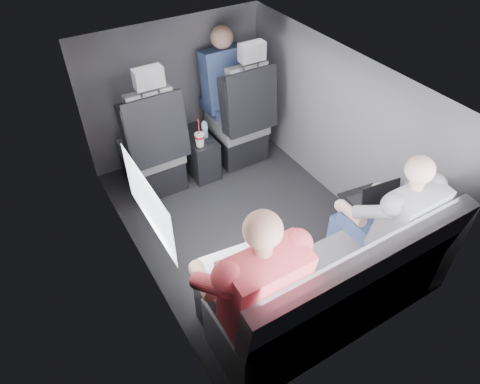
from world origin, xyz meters
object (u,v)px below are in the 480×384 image
rear_bench (332,291)px  soda_cup (200,139)px  water_bottle (205,130)px  laptop_white (236,266)px  laptop_black (370,198)px  front_seat_right (241,124)px  passenger_front_right (223,81)px  center_console (198,153)px  passenger_rear_left (249,286)px  front_seat_left (153,153)px  passenger_rear_right (387,220)px

rear_bench → soda_cup: 1.80m
water_bottle → laptop_white: 1.74m
water_bottle → laptop_black: (0.49, -1.57, 0.15)m
front_seat_right → soda_cup: bearing=-167.0°
rear_bench → passenger_front_right: 2.24m
laptop_white → center_console: bearing=71.3°
rear_bench → laptop_black: bearing=29.8°
front_seat_right → soda_cup: size_ratio=4.63×
center_console → passenger_rear_left: 1.99m
front_seat_right → front_seat_left: bearing=180.0°
front_seat_right → laptop_white: bearing=-121.9°
center_console → passenger_rear_left: passenger_rear_left is taller
center_console → laptop_white: bearing=-108.7°
center_console → rear_bench: size_ratio=0.30×
laptop_white → passenger_rear_right: size_ratio=0.31×
front_seat_right → center_console: (-0.45, 0.04, -0.20)m
front_seat_left → rear_bench: front_seat_left is taller
rear_bench → passenger_rear_right: bearing=11.0°
laptop_black → front_seat_right: bearing=93.4°
rear_bench → water_bottle: rear_bench is taller
laptop_black → soda_cup: bearing=111.8°
passenger_rear_right → center_console: bearing=105.0°
laptop_white → passenger_rear_left: 0.17m
water_bottle → passenger_front_right: passenger_front_right is taller
center_console → passenger_rear_left: size_ratio=0.37×
front_seat_left → water_bottle: front_seat_left is taller
soda_cup → water_bottle: size_ratio=1.60×
water_bottle → laptop_white: size_ratio=0.46×
passenger_rear_left → passenger_front_right: bearing=64.2°
front_seat_left → front_seat_right: size_ratio=1.00×
front_seat_right → rear_bench: (-0.45, -1.90, -0.09)m
laptop_white → passenger_rear_left: (-0.02, -0.17, 0.02)m
front_seat_right → soda_cup: (-0.49, -0.11, 0.07)m
laptop_black → passenger_front_right: passenger_front_right is taller
soda_cup → laptop_white: laptop_white is taller
center_console → passenger_front_right: passenger_front_right is taller
laptop_black → rear_bench: bearing=-150.2°
soda_cup → water_bottle: soda_cup is taller
water_bottle → passenger_rear_right: bearing=-76.1°
rear_bench → water_bottle: 1.89m
soda_cup → laptop_white: size_ratio=0.73×
center_console → soda_cup: 0.31m
center_console → laptop_black: (0.54, -1.63, 0.43)m
passenger_rear_left → passenger_rear_right: bearing=0.1°
rear_bench → passenger_front_right: size_ratio=1.89×
front_seat_left → laptop_white: size_ratio=3.39×
water_bottle → passenger_front_right: 0.54m
soda_cup → passenger_rear_left: size_ratio=0.21×
soda_cup → passenger_rear_left: (-0.54, -1.69, 0.19)m
water_bottle → laptop_white: bearing=-111.0°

